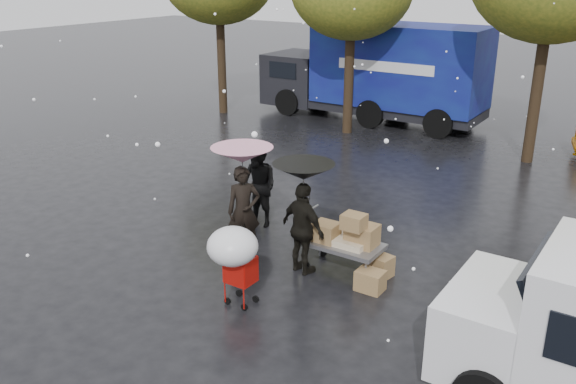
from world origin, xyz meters
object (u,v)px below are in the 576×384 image
Objects in this scene: blue_truck at (378,73)px; person_pink at (244,211)px; person_black at (303,229)px; vendor_cart at (346,237)px; shopping_cart at (234,250)px.

person_pink is at bearing -76.66° from blue_truck.
person_black reaches higher than vendor_cart.
person_pink is 0.22× the size of blue_truck.
person_black is at bearing -70.31° from blue_truck.
vendor_cart is (2.08, 0.38, -0.17)m from person_pink.
person_pink reaches higher than shopping_cart.
person_pink is 2.11m from shopping_cart.
person_black reaches higher than shopping_cart.
person_black is 0.21× the size of blue_truck.
blue_truck is (-2.75, 11.57, 0.86)m from person_pink.
shopping_cart is at bearing -113.38° from vendor_cart.
blue_truck is at bearing 113.34° from vendor_cart.
vendor_cart is 0.18× the size of blue_truck.
vendor_cart is at bearing -132.08° from person_black.
shopping_cart is (-0.92, -2.14, 0.34)m from vendor_cart.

